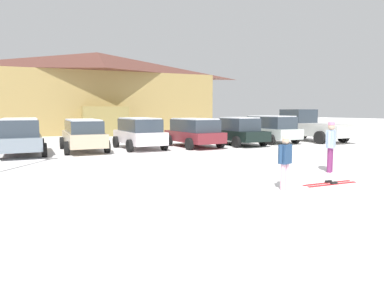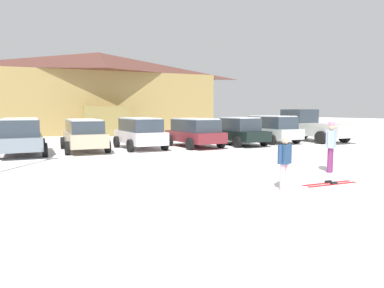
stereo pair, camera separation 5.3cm
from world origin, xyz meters
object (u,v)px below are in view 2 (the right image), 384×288
at_px(parked_black_sedan, 239,131).
at_px(ski_lodge, 99,92).
at_px(skier_adult_in_blue_parka, 331,144).
at_px(parked_beige_suv, 84,134).
at_px(parked_white_suv, 140,132).
at_px(parked_silver_wagon, 271,128).
at_px(pickup_truck, 309,126).
at_px(parked_maroon_van, 195,132).
at_px(skier_teen_in_navy_coat, 285,160).
at_px(pair_of_skis, 330,183).
at_px(parked_grey_wagon, 21,135).

bearing_deg(parked_black_sedan, ski_lodge, 110.05).
xyz_separation_m(ski_lodge, skier_adult_in_blue_parka, (3.55, -24.62, -2.83)).
distance_m(parked_beige_suv, parked_white_suv, 2.87).
height_order(parked_silver_wagon, pickup_truck, pickup_truck).
xyz_separation_m(parked_maroon_van, skier_teen_in_navy_coat, (-2.33, -10.66, -0.08)).
bearing_deg(parked_black_sedan, parked_beige_suv, 176.09).
xyz_separation_m(pickup_truck, skier_teen_in_navy_coat, (-11.12, -11.16, -0.20)).
relative_size(parked_white_suv, pair_of_skis, 2.43).
height_order(parked_white_suv, parked_black_sedan, parked_white_suv).
xyz_separation_m(skier_adult_in_blue_parka, pair_of_skis, (-1.44, -1.40, -0.92)).
bearing_deg(pickup_truck, parked_silver_wagon, -178.67).
height_order(parked_maroon_van, pair_of_skis, parked_maroon_van).
bearing_deg(parked_maroon_van, ski_lodge, 100.19).
height_order(parked_beige_suv, parked_silver_wagon, parked_silver_wagon).
xyz_separation_m(parked_grey_wagon, parked_silver_wagon, (14.42, 0.29, 0.02)).
bearing_deg(parked_white_suv, parked_grey_wagon, -178.27).
distance_m(parked_white_suv, parked_silver_wagon, 8.72).
distance_m(ski_lodge, pickup_truck, 19.10).
xyz_separation_m(parked_grey_wagon, parked_white_suv, (5.70, 0.17, -0.02)).
bearing_deg(pickup_truck, parked_beige_suv, 179.77).
xyz_separation_m(parked_white_suv, pair_of_skis, (2.44, -10.89, -0.88)).
relative_size(parked_white_suv, pickup_truck, 0.69).
bearing_deg(skier_teen_in_navy_coat, parked_beige_suv, 107.94).
xyz_separation_m(parked_beige_suv, skier_teen_in_navy_coat, (3.63, -11.22, -0.08)).
relative_size(parked_silver_wagon, skier_adult_in_blue_parka, 2.49).
bearing_deg(parked_beige_suv, parked_silver_wagon, -0.65).
bearing_deg(skier_adult_in_blue_parka, parked_black_sedan, 77.04).
relative_size(pickup_truck, pair_of_skis, 3.52).
bearing_deg(parked_beige_suv, skier_teen_in_navy_coat, -72.06).
distance_m(parked_white_suv, skier_adult_in_blue_parka, 10.25).
distance_m(parked_grey_wagon, pair_of_skis, 13.48).
distance_m(parked_beige_suv, skier_teen_in_navy_coat, 11.79).
relative_size(parked_white_suv, parked_silver_wagon, 0.99).
xyz_separation_m(parked_grey_wagon, skier_teen_in_navy_coat, (6.47, -10.80, -0.12)).
bearing_deg(parked_grey_wagon, pair_of_skis, -52.80).
bearing_deg(parked_silver_wagon, skier_adult_in_blue_parka, -116.78).
bearing_deg(parked_silver_wagon, parked_white_suv, -179.24).
distance_m(ski_lodge, parked_grey_wagon, 16.70).
relative_size(parked_grey_wagon, parked_silver_wagon, 1.09).
bearing_deg(parked_white_suv, skier_adult_in_blue_parka, -67.77).
height_order(skier_adult_in_blue_parka, pair_of_skis, skier_adult_in_blue_parka).
bearing_deg(parked_grey_wagon, skier_adult_in_blue_parka, -44.20).
bearing_deg(parked_maroon_van, parked_black_sedan, -1.02).
height_order(ski_lodge, parked_maroon_van, ski_lodge).
distance_m(ski_lodge, parked_silver_wagon, 17.44).
bearing_deg(pickup_truck, skier_adult_in_blue_parka, -129.66).
distance_m(parked_black_sedan, pickup_truck, 5.94).
bearing_deg(pair_of_skis, parked_grey_wagon, 127.20).
relative_size(skier_teen_in_navy_coat, skier_adult_in_blue_parka, 0.84).
height_order(ski_lodge, skier_teen_in_navy_coat, ski_lodge).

